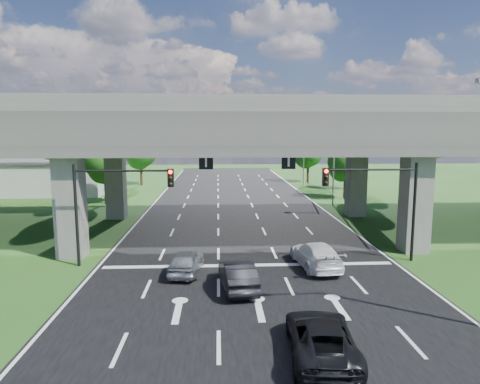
{
  "coord_description": "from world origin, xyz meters",
  "views": [
    {
      "loc": [
        -1.77,
        -20.73,
        7.88
      ],
      "look_at": [
        -0.27,
        8.6,
        3.66
      ],
      "focal_mm": 32.0,
      "sensor_mm": 36.0,
      "label": 1
    }
  ],
  "objects": [
    {
      "name": "warehouse",
      "position": [
        -26.0,
        35.0,
        2.0
      ],
      "size": [
        20.0,
        10.0,
        4.0
      ],
      "primitive_type": "cube",
      "color": "#9E9E99",
      "rests_on": "ground"
    },
    {
      "name": "tree_right_mid",
      "position": [
        16.05,
        36.0,
        4.17
      ],
      "size": [
        3.91,
        3.9,
        6.76
      ],
      "color": "black",
      "rests_on": "ground"
    },
    {
      "name": "overpass",
      "position": [
        0.0,
        12.0,
        7.92
      ],
      "size": [
        80.0,
        15.0,
        10.0
      ],
      "color": "#353330",
      "rests_on": "ground"
    },
    {
      "name": "car_silver",
      "position": [
        -3.58,
        2.31,
        0.71
      ],
      "size": [
        2.02,
        4.12,
        1.35
      ],
      "primitive_type": "imported",
      "rotation": [
        0.0,
        0.0,
        3.03
      ],
      "color": "#AFB2B7",
      "rests_on": "road"
    },
    {
      "name": "tree_left_far",
      "position": [
        -12.95,
        42.0,
        5.14
      ],
      "size": [
        4.8,
        4.8,
        8.32
      ],
      "color": "black",
      "rests_on": "ground"
    },
    {
      "name": "signal_right",
      "position": [
        7.82,
        3.94,
        4.19
      ],
      "size": [
        5.76,
        0.54,
        6.0
      ],
      "color": "black",
      "rests_on": "ground"
    },
    {
      "name": "tree_left_near",
      "position": [
        -13.95,
        26.0,
        4.82
      ],
      "size": [
        4.5,
        4.5,
        7.8
      ],
      "color": "black",
      "rests_on": "ground"
    },
    {
      "name": "tree_right_near",
      "position": [
        13.05,
        28.0,
        4.5
      ],
      "size": [
        4.2,
        4.2,
        7.28
      ],
      "color": "black",
      "rests_on": "ground"
    },
    {
      "name": "tree_left_mid",
      "position": [
        -16.95,
        34.0,
        4.17
      ],
      "size": [
        3.91,
        3.9,
        6.76
      ],
      "color": "black",
      "rests_on": "ground"
    },
    {
      "name": "car_trailing",
      "position": [
        1.8,
        -6.79,
        0.7
      ],
      "size": [
        2.65,
        5.01,
        1.34
      ],
      "primitive_type": "imported",
      "rotation": [
        0.0,
        0.0,
        3.05
      ],
      "color": "black",
      "rests_on": "road"
    },
    {
      "name": "signal_left",
      "position": [
        -7.82,
        3.94,
        4.19
      ],
      "size": [
        5.76,
        0.54,
        6.0
      ],
      "color": "black",
      "rests_on": "ground"
    },
    {
      "name": "car_dark",
      "position": [
        -0.85,
        -0.23,
        0.74
      ],
      "size": [
        1.98,
        4.43,
        1.41
      ],
      "primitive_type": "imported",
      "rotation": [
        0.0,
        0.0,
        3.26
      ],
      "color": "black",
      "rests_on": "road"
    },
    {
      "name": "tree_right_far",
      "position": [
        12.05,
        44.0,
        4.82
      ],
      "size": [
        4.5,
        4.5,
        7.8
      ],
      "color": "black",
      "rests_on": "ground"
    },
    {
      "name": "ground",
      "position": [
        0.0,
        0.0,
        0.0
      ],
      "size": [
        160.0,
        160.0,
        0.0
      ],
      "primitive_type": "plane",
      "color": "#244716",
      "rests_on": "ground"
    },
    {
      "name": "car_white",
      "position": [
        3.86,
        3.0,
        0.75
      ],
      "size": [
        2.52,
        5.15,
        1.44
      ],
      "primitive_type": "imported",
      "rotation": [
        0.0,
        0.0,
        3.24
      ],
      "color": "silver",
      "rests_on": "road"
    },
    {
      "name": "streetlight_beyond",
      "position": [
        10.1,
        40.0,
        5.85
      ],
      "size": [
        3.38,
        0.25,
        10.0
      ],
      "color": "gray",
      "rests_on": "ground"
    },
    {
      "name": "streetlight_far",
      "position": [
        10.1,
        24.0,
        5.85
      ],
      "size": [
        3.38,
        0.25,
        10.0
      ],
      "color": "gray",
      "rests_on": "ground"
    },
    {
      "name": "road",
      "position": [
        0.0,
        10.0,
        0.01
      ],
      "size": [
        18.0,
        120.0,
        0.03
      ],
      "primitive_type": "cube",
      "color": "black",
      "rests_on": "ground"
    }
  ]
}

